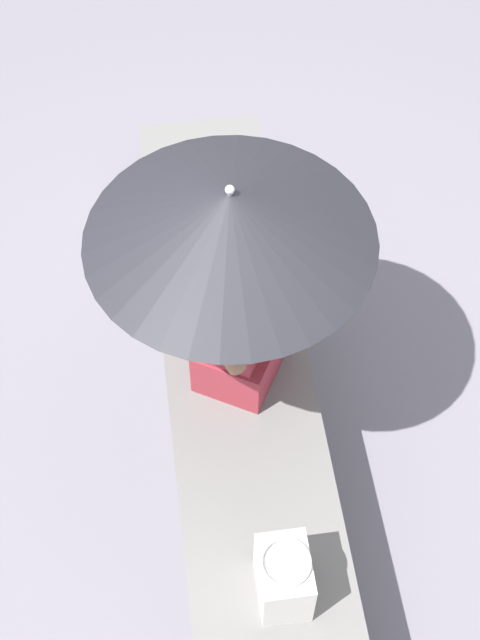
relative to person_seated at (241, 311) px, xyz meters
The scene contains 6 objects.
ground_plane 0.80m from the person_seated, 24.90° to the right, with size 14.00×14.00×0.00m, color slate.
stone_bench 0.59m from the person_seated, 24.90° to the right, with size 2.91×0.58×0.41m, color slate.
person_seated is the anchor object (origin of this frame).
parasol 0.54m from the person_seated, 62.99° to the right, with size 0.96×0.96×1.06m.
handbag_black 0.94m from the person_seated, ahead, with size 0.22×0.17×0.29m.
magazine 0.68m from the person_seated, behind, with size 0.28×0.20×0.01m, color #339ED1.
Camera 1 is at (1.89, -0.25, 3.49)m, focal length 51.64 mm.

